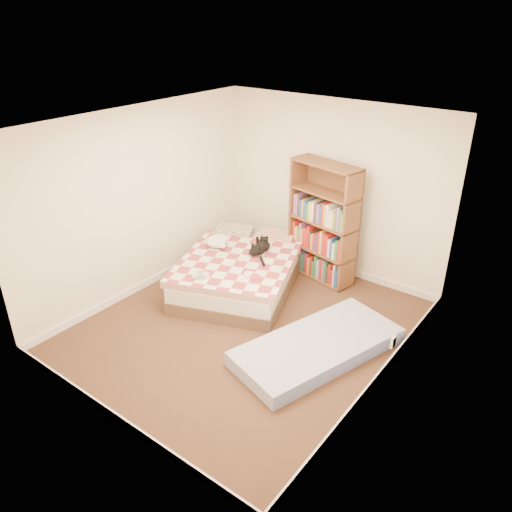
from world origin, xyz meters
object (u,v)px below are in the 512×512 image
Objects in this scene: bed at (242,270)px; black_cat at (261,248)px; floor_mattress at (318,347)px; white_dog at (218,241)px; bookshelf at (323,238)px.

bed is 3.31× the size of black_cat.
black_cat reaches higher than floor_mattress.
floor_mattress is at bearing -38.07° from white_dog.
floor_mattress is 2.27m from white_dog.
bed is 0.54m from white_dog.
black_cat reaches higher than bed.
bed is at bearing -117.31° from bookshelf.
bookshelf is at bearing 18.39° from white_dog.
bookshelf is at bearing 136.55° from floor_mattress.
black_cat is 1.71× the size of white_dog.
bed is at bearing -150.16° from black_cat.
bookshelf is 2.37× the size of black_cat.
black_cat is (-0.58, -0.70, -0.05)m from bookshelf.
bookshelf is 0.87× the size of floor_mattress.
floor_mattress is at bearing -43.67° from bed.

